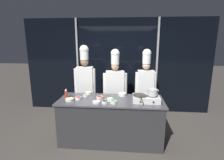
{
  "coord_description": "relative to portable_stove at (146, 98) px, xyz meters",
  "views": [
    {
      "loc": [
        0.33,
        -3.35,
        2.07
      ],
      "look_at": [
        0.0,
        0.25,
        1.26
      ],
      "focal_mm": 28.0,
      "sensor_mm": 36.0,
      "label": 1
    }
  ],
  "objects": [
    {
      "name": "chef_head",
      "position": [
        -1.42,
        0.85,
        0.2
      ],
      "size": [
        0.53,
        0.24,
        1.97
      ],
      "rotation": [
        0.0,
        0.0,
        3.22
      ],
      "color": "#4C4C51",
      "rests_on": "ground_plane"
    },
    {
      "name": "ground_plane",
      "position": [
        -0.7,
        0.05,
        -0.97
      ],
      "size": [
        24.0,
        24.0,
        0.0
      ],
      "primitive_type": "plane",
      "color": "#47423D"
    },
    {
      "name": "squeeze_bottle_chili",
      "position": [
        -1.63,
        0.06,
        0.04
      ],
      "size": [
        0.05,
        0.05,
        0.2
      ],
      "color": "red",
      "rests_on": "demo_counter"
    },
    {
      "name": "prep_bowl_ginger",
      "position": [
        -1.51,
        -0.09,
        -0.03
      ],
      "size": [
        0.17,
        0.17,
        0.05
      ],
      "color": "white",
      "rests_on": "demo_counter"
    },
    {
      "name": "prep_bowl_bean_sprouts",
      "position": [
        -0.95,
        -0.18,
        -0.04
      ],
      "size": [
        0.15,
        0.15,
        0.04
      ],
      "color": "white",
      "rests_on": "demo_counter"
    },
    {
      "name": "prep_bowl_bell_pepper",
      "position": [
        -0.93,
        0.1,
        -0.04
      ],
      "size": [
        0.14,
        0.14,
        0.04
      ],
      "color": "white",
      "rests_on": "demo_counter"
    },
    {
      "name": "prep_bowl_mushrooms",
      "position": [
        -1.26,
        0.2,
        -0.04
      ],
      "size": [
        0.11,
        0.11,
        0.04
      ],
      "color": "white",
      "rests_on": "demo_counter"
    },
    {
      "name": "window_wall_back",
      "position": [
        -0.7,
        1.75,
        0.38
      ],
      "size": [
        5.38,
        0.09,
        2.7
      ],
      "color": "black",
      "rests_on": "ground_plane"
    },
    {
      "name": "prep_bowl_chili_flakes",
      "position": [
        -1.36,
        -0.01,
        -0.03
      ],
      "size": [
        0.13,
        0.13,
        0.05
      ],
      "color": "white",
      "rests_on": "demo_counter"
    },
    {
      "name": "chef_line",
      "position": [
        0.07,
        0.86,
        0.14
      ],
      "size": [
        0.51,
        0.21,
        1.89
      ],
      "rotation": [
        0.0,
        0.0,
        3.16
      ],
      "color": "#2D3856",
      "rests_on": "ground_plane"
    },
    {
      "name": "frying_pan",
      "position": [
        -0.12,
        -0.0,
        0.09
      ],
      "size": [
        0.28,
        0.49,
        0.04
      ],
      "color": "#38332D",
      "rests_on": "portable_stove"
    },
    {
      "name": "demo_counter",
      "position": [
        -0.7,
        0.05,
        -0.51
      ],
      "size": [
        2.12,
        0.82,
        0.91
      ],
      "color": "#2D2D30",
      "rests_on": "ground_plane"
    },
    {
      "name": "serving_spoon_slotted",
      "position": [
        -0.83,
        0.32,
        -0.05
      ],
      "size": [
        0.2,
        0.07,
        0.02
      ],
      "color": "olive",
      "rests_on": "demo_counter"
    },
    {
      "name": "prep_bowl_scallions",
      "position": [
        -0.62,
        -0.17,
        -0.03
      ],
      "size": [
        0.12,
        0.12,
        0.06
      ],
      "color": "white",
      "rests_on": "demo_counter"
    },
    {
      "name": "prep_bowl_garlic",
      "position": [
        -0.7,
        -0.04,
        -0.03
      ],
      "size": [
        0.12,
        0.12,
        0.06
      ],
      "color": "white",
      "rests_on": "demo_counter"
    },
    {
      "name": "prep_bowl_soy_glaze",
      "position": [
        -0.79,
        -0.19,
        -0.03
      ],
      "size": [
        0.12,
        0.12,
        0.06
      ],
      "color": "white",
      "rests_on": "demo_counter"
    },
    {
      "name": "stock_pot",
      "position": [
        0.12,
        0.0,
        0.13
      ],
      "size": [
        0.22,
        0.2,
        0.12
      ],
      "color": "#B7BABF",
      "rests_on": "portable_stove"
    },
    {
      "name": "chef_sous",
      "position": [
        -0.67,
        0.78,
        0.1
      ],
      "size": [
        0.57,
        0.26,
        1.89
      ],
      "rotation": [
        0.0,
        0.0,
        3.23
      ],
      "color": "#4C4C51",
      "rests_on": "ground_plane"
    },
    {
      "name": "portable_stove",
      "position": [
        0.0,
        0.0,
        0.0
      ],
      "size": [
        0.52,
        0.38,
        0.12
      ],
      "color": "silver",
      "rests_on": "demo_counter"
    },
    {
      "name": "prep_bowl_onion",
      "position": [
        -0.48,
        0.33,
        -0.03
      ],
      "size": [
        0.17,
        0.17,
        0.06
      ],
      "color": "white",
      "rests_on": "demo_counter"
    },
    {
      "name": "prep_bowl_noodles",
      "position": [
        -1.23,
        0.36,
        -0.03
      ],
      "size": [
        0.13,
        0.13,
        0.05
      ],
      "color": "white",
      "rests_on": "demo_counter"
    }
  ]
}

